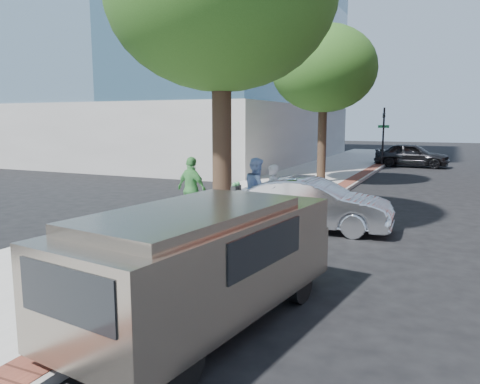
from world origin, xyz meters
The scene contains 14 objects.
ground centered at (0.00, 0.00, 0.00)m, with size 120.00×120.00×0.00m, color black.
sidewalk centered at (-1.50, 8.00, 0.07)m, with size 5.00×60.00×0.15m, color #9E9991.
brick_strip centered at (0.70, 8.00, 0.15)m, with size 0.60×60.00×0.01m, color brown.
curb centered at (1.05, 8.00, 0.07)m, with size 0.10×60.00×0.15m, color gray.
office_base centered at (-13.00, 22.00, 2.00)m, with size 18.20×22.20×4.00m, color gray.
signal_near centered at (0.90, 22.00, 2.25)m, with size 0.70×0.15×3.80m.
tree_far centered at (-0.50, 12.00, 5.30)m, with size 4.80×4.80×7.14m.
parking_meter centered at (0.63, 0.17, 1.21)m, with size 0.12×0.32×1.47m.
person_gray centered at (0.63, 2.49, 0.98)m, with size 0.61×0.40×1.66m, color silver.
person_officer centered at (0.00, 2.93, 1.05)m, with size 0.88×0.68×1.80m, color #9CBBF1.
person_green centered at (-1.64, 2.04, 1.07)m, with size 1.08×0.45×1.84m, color #45994B.
sedan_silver centered at (1.60, 3.04, 0.72)m, with size 1.51×4.34×1.43m, color silver.
bg_car centered at (2.65, 22.70, 0.78)m, with size 1.83×4.56×1.55m, color black.
van centered at (1.88, -3.42, 0.99)m, with size 2.51×5.09×1.80m.
Camera 1 is at (5.07, -9.36, 3.02)m, focal length 35.00 mm.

